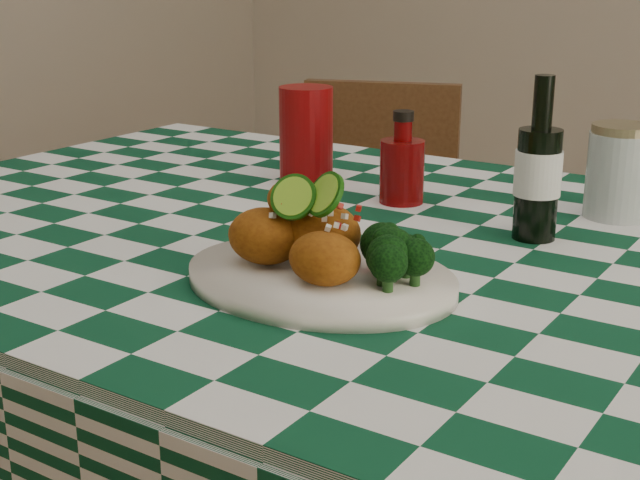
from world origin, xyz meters
The scene contains 8 objects.
plate centered at (0.05, -0.20, 0.80)m, with size 0.33×0.26×0.02m, color white, non-canonical shape.
fried_chicken_pile centered at (0.04, -0.20, 0.86)m, with size 0.17×0.13×0.11m, color #8E4B0D, non-canonical shape.
broccoli_side centered at (0.14, -0.19, 0.83)m, with size 0.08×0.08×0.06m, color black, non-canonical shape.
red_tumbler centered at (-0.26, 0.22, 0.87)m, with size 0.09×0.09×0.16m, color maroon.
ketchup_bottle centered at (-0.05, 0.18, 0.86)m, with size 0.07×0.07×0.14m, color #670506, non-canonical shape.
mason_jar centered at (0.25, 0.28, 0.85)m, with size 0.09×0.09×0.14m, color #B2BCBA, non-canonical shape.
beer_bottle centered at (0.19, 0.11, 0.90)m, with size 0.06×0.06×0.22m, color black, non-canonical shape.
wooden_chair_left centered at (-0.46, 0.77, 0.43)m, with size 0.39×0.41×0.86m, color #472814, non-canonical shape.
Camera 1 is at (0.58, -1.00, 1.14)m, focal length 50.00 mm.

